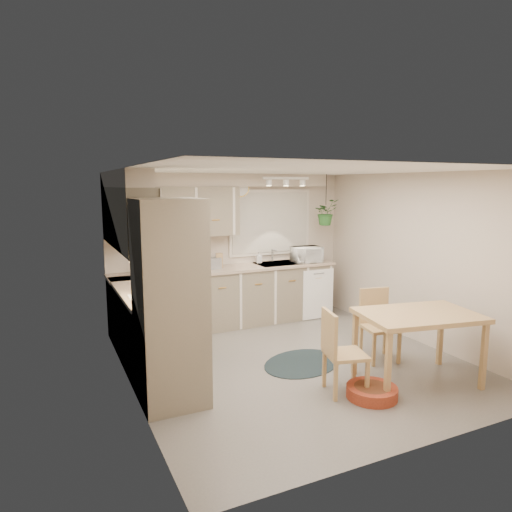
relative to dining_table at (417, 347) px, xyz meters
name	(u,v)px	position (x,y,z in m)	size (l,w,h in m)	color
floor	(295,363)	(-0.97, 1.07, -0.40)	(4.20, 4.20, 0.00)	slate
ceiling	(298,170)	(-0.97, 1.07, 2.00)	(4.20, 4.20, 0.00)	white
wall_back	(232,248)	(-0.97, 3.17, 0.80)	(4.00, 0.04, 2.40)	beige
wall_front	(426,313)	(-0.97, -1.03, 0.80)	(4.00, 0.04, 2.40)	beige
wall_left	(130,285)	(-2.97, 1.07, 0.80)	(0.04, 4.20, 2.40)	beige
wall_right	(419,258)	(1.03, 1.07, 0.80)	(0.04, 4.20, 2.40)	beige
base_cab_left	(144,327)	(-2.67, 1.94, 0.05)	(0.60, 1.85, 0.90)	gray
base_cab_back	(228,298)	(-1.17, 2.87, 0.05)	(3.60, 0.60, 0.90)	gray
counter_left	(144,290)	(-2.66, 1.94, 0.52)	(0.64, 1.89, 0.04)	#C4A78F
counter_back	(227,269)	(-1.17, 2.86, 0.52)	(3.64, 0.64, 0.04)	#C4A78F
oven_stack	(170,304)	(-2.64, 0.69, 0.65)	(0.65, 0.65, 2.10)	gray
wall_oven_face	(201,300)	(-2.32, 0.69, 0.65)	(0.02, 0.56, 0.58)	white
upper_cab_left	(128,218)	(-2.79, 2.07, 1.42)	(0.35, 2.00, 0.75)	gray
upper_cab_back	(174,212)	(-1.97, 2.99, 1.42)	(2.00, 0.35, 0.75)	gray
soffit_left	(124,179)	(-2.82, 2.07, 1.90)	(0.30, 2.00, 0.20)	beige
soffit_back	(223,180)	(-1.17, 3.02, 1.90)	(3.60, 0.30, 0.20)	beige
cooktop	(155,299)	(-2.65, 1.37, 0.54)	(0.52, 0.58, 0.02)	white
range_hood	(152,259)	(-2.67, 1.37, 1.00)	(0.40, 0.60, 0.14)	white
window_blinds	(271,222)	(-0.27, 3.14, 1.20)	(1.40, 0.02, 1.00)	beige
window_frame	(270,222)	(-0.27, 3.15, 1.20)	(1.50, 0.02, 1.10)	silver
sink	(278,266)	(-0.27, 2.87, 0.50)	(0.70, 0.48, 0.10)	#95989C
dishwasher_front	(318,294)	(0.33, 2.56, 0.02)	(0.58, 0.01, 0.83)	white
track_light_bar	(286,178)	(-0.27, 2.62, 1.93)	(0.80, 0.04, 0.04)	white
wall_clock	(240,188)	(-0.82, 3.14, 1.78)	(0.30, 0.30, 0.03)	#ECC753
dining_table	(417,347)	(0.00, 0.00, 0.00)	(1.29, 0.86, 0.81)	tan
chair_left	(346,352)	(-0.90, 0.12, 0.05)	(0.43, 0.43, 0.91)	tan
chair_back	(380,326)	(0.06, 0.69, 0.05)	(0.42, 0.42, 0.91)	tan
braided_rug	(302,363)	(-0.90, 1.01, -0.40)	(1.10, 0.82, 0.01)	black
pet_bed	(372,392)	(-0.72, -0.11, -0.34)	(0.54, 0.54, 0.12)	#AA3B22
microwave	(307,253)	(0.22, 2.77, 0.70)	(0.48, 0.27, 0.32)	white
soap_bottle	(259,261)	(-0.55, 3.02, 0.58)	(0.09, 0.20, 0.09)	white
hanging_plant	(326,215)	(0.58, 2.77, 1.32)	(0.39, 0.44, 0.34)	#285F26
coffee_maker	(164,261)	(-2.17, 2.87, 0.71)	(0.20, 0.25, 0.36)	black
toaster	(211,263)	(-1.42, 2.89, 0.62)	(0.28, 0.16, 0.17)	#95989C
knife_block	(219,261)	(-1.28, 2.92, 0.65)	(0.10, 0.10, 0.23)	tan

